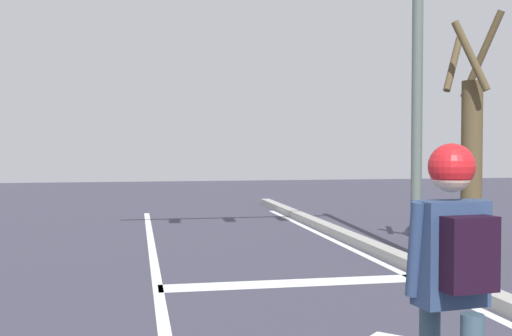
# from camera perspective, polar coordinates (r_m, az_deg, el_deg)

# --- Properties ---
(lane_line_curbside) EXTENTS (0.12, 20.00, 0.01)m
(lane_line_curbside) POSITION_cam_1_polar(r_m,az_deg,el_deg) (6.42, 21.23, -12.72)
(lane_line_curbside) COLOR silver
(lane_line_curbside) RESTS_ON ground
(stop_bar) EXTENTS (3.24, 0.40, 0.01)m
(stop_bar) POSITION_cam_1_polar(r_m,az_deg,el_deg) (7.51, 3.71, -10.45)
(stop_bar) COLOR silver
(stop_bar) RESTS_ON ground
(skater) EXTENTS (0.43, 0.60, 1.56)m
(skater) POSITION_cam_1_polar(r_m,az_deg,el_deg) (3.27, 17.58, -8.15)
(skater) COLOR #364E5E
(skater) RESTS_ON skateboard
(roadside_tree) EXTENTS (0.90, 0.92, 3.62)m
(roadside_tree) POSITION_cam_1_polar(r_m,az_deg,el_deg) (9.63, 19.12, 1.23)
(roadside_tree) COLOR brown
(roadside_tree) RESTS_ON ground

